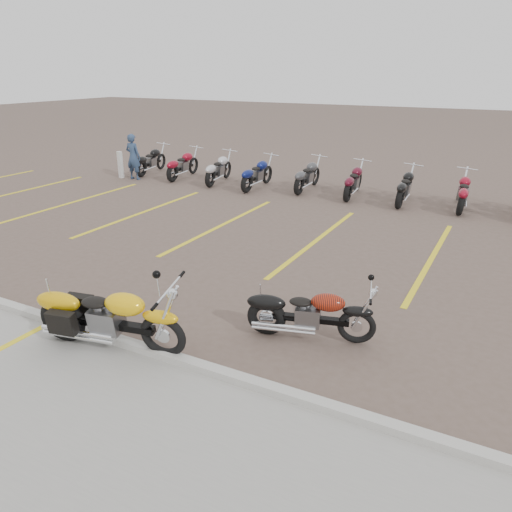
% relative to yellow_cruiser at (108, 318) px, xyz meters
% --- Properties ---
extents(ground, '(100.00, 100.00, 0.00)m').
position_rel_yellow_cruiser_xyz_m(ground, '(0.89, 2.12, -0.49)').
color(ground, brown).
rests_on(ground, ground).
extents(concrete_apron, '(60.00, 5.00, 0.01)m').
position_rel_yellow_cruiser_xyz_m(concrete_apron, '(0.89, -2.38, -0.49)').
color(concrete_apron, '#9E9B93').
rests_on(concrete_apron, ground).
extents(curb, '(60.00, 0.18, 0.12)m').
position_rel_yellow_cruiser_xyz_m(curb, '(0.89, 0.12, -0.43)').
color(curb, '#ADAAA3').
rests_on(curb, ground).
extents(parking_stripes, '(38.00, 5.50, 0.01)m').
position_rel_yellow_cruiser_xyz_m(parking_stripes, '(0.89, 6.12, -0.49)').
color(parking_stripes, yellow).
rests_on(parking_stripes, ground).
extents(yellow_cruiser, '(2.38, 0.61, 0.99)m').
position_rel_yellow_cruiser_xyz_m(yellow_cruiser, '(0.00, 0.00, 0.00)').
color(yellow_cruiser, black).
rests_on(yellow_cruiser, ground).
extents(flame_cruiser, '(1.94, 0.64, 0.82)m').
position_rel_yellow_cruiser_xyz_m(flame_cruiser, '(2.49, 1.64, -0.09)').
color(flame_cruiser, black).
rests_on(flame_cruiser, ground).
extents(person_a, '(0.62, 0.41, 1.68)m').
position_rel_yellow_cruiser_xyz_m(person_a, '(-7.81, 9.57, 0.35)').
color(person_a, navy).
rests_on(person_a, ground).
extents(bollard, '(0.18, 0.18, 1.00)m').
position_rel_yellow_cruiser_xyz_m(bollard, '(-8.44, 9.52, 0.01)').
color(bollard, silver).
rests_on(bollard, ground).
extents(bg_bike_row, '(17.32, 2.05, 1.10)m').
position_rel_yellow_cruiser_xyz_m(bg_bike_row, '(0.27, 10.63, 0.06)').
color(bg_bike_row, black).
rests_on(bg_bike_row, ground).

